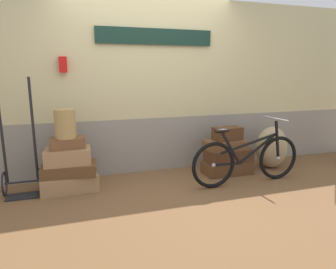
% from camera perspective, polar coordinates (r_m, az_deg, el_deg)
% --- Properties ---
extents(ground, '(9.65, 5.20, 0.06)m').
position_cam_1_polar(ground, '(4.11, -0.57, -10.05)').
color(ground, brown).
extents(station_building, '(7.65, 0.74, 2.50)m').
position_cam_1_polar(station_building, '(4.65, -3.72, 8.66)').
color(station_building, gray).
rests_on(station_building, ground).
extents(suitcase_0, '(0.70, 0.44, 0.21)m').
position_cam_1_polar(suitcase_0, '(4.19, -17.42, -8.25)').
color(suitcase_0, '#9E754C').
rests_on(suitcase_0, ground).
extents(suitcase_1, '(0.69, 0.47, 0.14)m').
position_cam_1_polar(suitcase_1, '(4.13, -17.43, -6.00)').
color(suitcase_1, brown).
rests_on(suitcase_1, suitcase_0).
extents(suitcase_2, '(0.56, 0.36, 0.20)m').
position_cam_1_polar(suitcase_2, '(4.07, -17.71, -3.78)').
color(suitcase_2, '#9E754C').
rests_on(suitcase_2, suitcase_1).
extents(suitcase_3, '(0.42, 0.27, 0.13)m').
position_cam_1_polar(suitcase_3, '(4.05, -17.76, -1.47)').
color(suitcase_3, brown).
rests_on(suitcase_3, suitcase_2).
extents(suitcase_4, '(0.68, 0.37, 0.17)m').
position_cam_1_polar(suitcase_4, '(4.71, 10.60, -5.91)').
color(suitcase_4, brown).
rests_on(suitcase_4, ground).
extents(suitcase_5, '(0.68, 0.38, 0.19)m').
position_cam_1_polar(suitcase_5, '(4.68, 10.90, -3.74)').
color(suitcase_5, '#4C2D19').
rests_on(suitcase_5, suitcase_4).
extents(suitcase_6, '(0.58, 0.33, 0.13)m').
position_cam_1_polar(suitcase_6, '(4.62, 10.28, -1.85)').
color(suitcase_6, brown).
rests_on(suitcase_6, suitcase_5).
extents(suitcase_7, '(0.43, 0.25, 0.19)m').
position_cam_1_polar(suitcase_7, '(4.63, 10.72, 0.15)').
color(suitcase_7, '#4C2D19').
rests_on(suitcase_7, suitcase_6).
extents(wicker_basket, '(0.25, 0.25, 0.35)m').
position_cam_1_polar(wicker_basket, '(3.99, -18.14, 1.87)').
color(wicker_basket, '#A8844C').
rests_on(wicker_basket, suitcase_3).
extents(luggage_trolley, '(0.43, 0.37, 1.41)m').
position_cam_1_polar(luggage_trolley, '(4.19, -25.07, -5.62)').
color(luggage_trolley, black).
rests_on(luggage_trolley, ground).
extents(burlap_sack, '(0.49, 0.41, 0.64)m').
position_cam_1_polar(burlap_sack, '(5.11, 18.26, -2.22)').
color(burlap_sack, tan).
rests_on(burlap_sack, ground).
extents(bicycle, '(1.61, 0.46, 0.86)m').
position_cam_1_polar(bicycle, '(4.30, 14.09, -4.39)').
color(bicycle, black).
rests_on(bicycle, ground).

